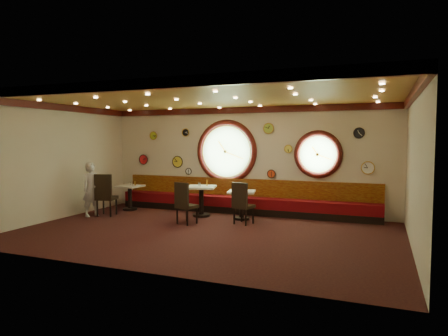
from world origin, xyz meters
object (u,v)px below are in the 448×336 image
at_px(condiment_b_salt, 199,184).
at_px(waiter, 92,189).
at_px(condiment_b_pepper, 200,184).
at_px(condiment_c_pepper, 239,189).
at_px(condiment_c_bottle, 247,188).
at_px(condiment_b_bottle, 207,183).
at_px(table_c, 242,201).
at_px(condiment_a_pepper, 132,184).
at_px(chair_b, 184,200).
at_px(condiment_c_salt, 240,189).
at_px(table_a, 130,194).
at_px(table_b, 201,197).
at_px(chair_c, 242,200).
at_px(chair_a, 105,192).
at_px(condiment_a_bottle, 135,183).
at_px(condiment_a_salt, 131,183).

height_order(condiment_b_salt, waiter, waiter).
relative_size(condiment_b_salt, condiment_b_pepper, 0.98).
relative_size(condiment_c_pepper, condiment_c_bottle, 0.69).
height_order(condiment_b_bottle, condiment_c_bottle, condiment_b_bottle).
distance_m(table_c, condiment_c_bottle, 0.40).
bearing_deg(condiment_b_bottle, condiment_a_pepper, 179.86).
relative_size(chair_b, condiment_c_salt, 7.38).
bearing_deg(condiment_b_salt, condiment_c_salt, 1.10).
height_order(table_c, condiment_b_pepper, condiment_b_pepper).
relative_size(condiment_c_salt, condiment_b_pepper, 0.86).
height_order(condiment_b_salt, condiment_b_bottle, condiment_b_bottle).
bearing_deg(table_a, chair_b, -26.71).
height_order(table_b, chair_c, chair_c).
height_order(chair_b, condiment_c_salt, chair_b).
bearing_deg(table_b, chair_b, -87.42).
bearing_deg(chair_b, condiment_c_bottle, 59.23).
bearing_deg(table_a, condiment_b_pepper, -4.51).
xyz_separation_m(condiment_c_salt, condiment_a_pepper, (-3.62, 0.09, -0.02)).
bearing_deg(condiment_b_pepper, chair_a, -160.22).
bearing_deg(condiment_a_bottle, condiment_b_salt, -3.87).
distance_m(table_b, condiment_a_pepper, 2.49).
relative_size(chair_a, condiment_a_salt, 7.06).
distance_m(chair_a, condiment_a_bottle, 1.23).
height_order(chair_a, waiter, waiter).
xyz_separation_m(table_a, condiment_a_salt, (-0.03, 0.10, 0.34)).
bearing_deg(table_b, table_c, 0.52).
relative_size(table_a, chair_b, 1.14).
bearing_deg(table_a, condiment_a_pepper, 15.97).
xyz_separation_m(condiment_b_salt, condiment_c_salt, (1.26, 0.02, -0.08)).
xyz_separation_m(condiment_b_salt, condiment_a_bottle, (-2.28, 0.15, -0.08)).
relative_size(table_b, waiter, 0.63).
xyz_separation_m(condiment_a_bottle, waiter, (-0.58, -1.34, -0.07)).
bearing_deg(condiment_b_salt, chair_b, -82.75).
xyz_separation_m(condiment_b_bottle, waiter, (-3.08, -1.29, -0.18)).
distance_m(chair_b, condiment_b_salt, 1.26).
bearing_deg(condiment_b_salt, condiment_b_bottle, 26.91).
xyz_separation_m(table_b, waiter, (-2.97, -1.14, 0.23)).
distance_m(table_a, condiment_b_bottle, 2.70).
xyz_separation_m(table_c, condiment_b_salt, (-1.33, 0.03, 0.43)).
distance_m(condiment_a_bottle, condiment_c_bottle, 3.76).
height_order(chair_a, condiment_c_salt, chair_a).
height_order(condiment_b_salt, condiment_c_bottle, condiment_b_salt).
relative_size(chair_b, condiment_a_salt, 6.37).
bearing_deg(table_b, condiment_b_pepper, -98.85).
height_order(chair_c, condiment_a_pepper, chair_c).
bearing_deg(chair_c, condiment_b_bottle, 163.26).
bearing_deg(condiment_c_salt, waiter, -163.71).
bearing_deg(condiment_c_salt, chair_b, -131.68).
distance_m(condiment_a_salt, condiment_c_bottle, 3.95).
xyz_separation_m(table_a, table_c, (3.77, -0.12, 0.01)).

